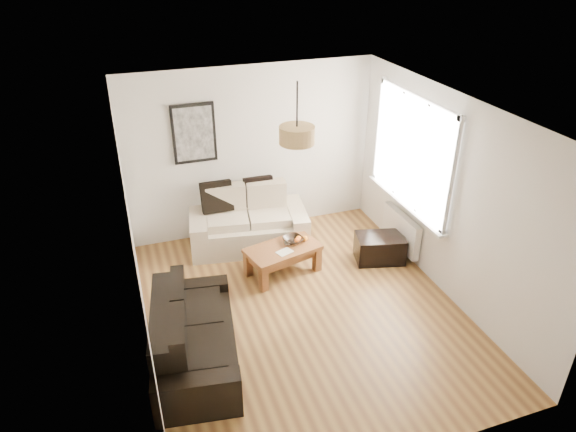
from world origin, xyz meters
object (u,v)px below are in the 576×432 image
object	(u,v)px
sofa_leather	(194,333)
coffee_table	(283,260)
ottoman	(380,248)
loveseat_cream	(248,219)

from	to	relation	value
sofa_leather	coffee_table	xyz separation A→B (m)	(1.45, 1.29, -0.18)
sofa_leather	ottoman	world-z (taller)	sofa_leather
loveseat_cream	coffee_table	bearing A→B (deg)	-65.72
coffee_table	ottoman	distance (m)	1.44
ottoman	coffee_table	bearing A→B (deg)	173.83
loveseat_cream	ottoman	bearing A→B (deg)	-23.15
loveseat_cream	sofa_leather	bearing A→B (deg)	-109.67
loveseat_cream	ottoman	size ratio (longest dim) A/B	2.53
loveseat_cream	coffee_table	distance (m)	0.96
loveseat_cream	coffee_table	size ratio (longest dim) A/B	1.73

